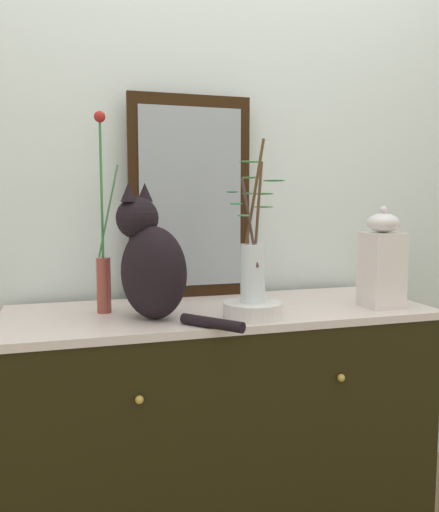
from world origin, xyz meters
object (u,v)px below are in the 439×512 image
Objects in this scene: mirror_leaning at (190,198)px; vase_glass_clear at (253,261)px; sideboard at (220,425)px; jar_lidded_porcelain at (382,262)px; vase_slim_green at (103,262)px; bowl_porcelain at (253,310)px; cat_sitting at (151,262)px.

mirror_leaning reaches higher than vase_glass_clear.
jar_lidded_porcelain is (0.54, -0.13, 0.57)m from sideboard.
bowl_porcelain is at bearing -24.78° from vase_slim_green.
jar_lidded_porcelain reaches higher than sideboard.
vase_slim_green reaches higher than sideboard.
mirror_leaning is 0.44m from cat_sitting.
sideboard is 0.47m from bowl_porcelain.
cat_sitting is 2.27× the size of bowl_porcelain.
jar_lidded_porcelain is (0.59, -0.38, -0.22)m from mirror_leaning.
vase_glass_clear is (0.06, -0.16, 0.59)m from sideboard.
cat_sitting is at bearing 166.63° from vase_glass_clear.
jar_lidded_porcelain is (0.93, -0.18, -0.01)m from vase_slim_green.
jar_lidded_porcelain is at bearing -32.66° from mirror_leaning.
vase_glass_clear reaches higher than jar_lidded_porcelain.
vase_slim_green is at bearing 155.40° from vase_glass_clear.
vase_slim_green is at bearing 155.22° from bowl_porcelain.
mirror_leaning is 1.79× the size of cat_sitting.
mirror_leaning is at bearing 99.52° from sideboard.
bowl_porcelain is at bearing -75.68° from mirror_leaning.
vase_slim_green is (-0.38, 0.05, 0.58)m from sideboard.
jar_lidded_porcelain is (0.48, 0.03, 0.13)m from bowl_porcelain.
mirror_leaning is at bearing 58.17° from cat_sitting.
mirror_leaning reaches higher than vase_slim_green.
mirror_leaning is 0.45m from vase_slim_green.
sideboard is at bearing -7.00° from vase_slim_green.
vase_glass_clear is at bearing -75.63° from mirror_leaning.
cat_sitting is 0.35m from bowl_porcelain.
sideboard is at bearing -80.48° from mirror_leaning.
jar_lidded_porcelain is (0.48, 0.03, -0.02)m from vase_glass_clear.
vase_slim_green is at bearing 136.26° from cat_sitting.
mirror_leaning is 2.17× the size of jar_lidded_porcelain.
cat_sitting reaches higher than jar_lidded_porcelain.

